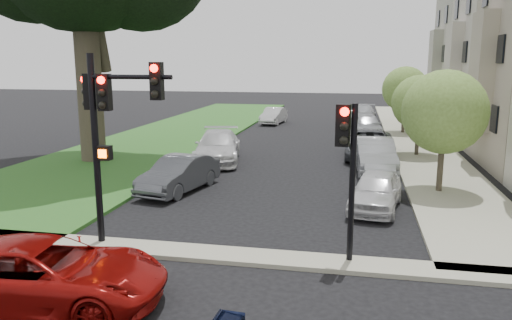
% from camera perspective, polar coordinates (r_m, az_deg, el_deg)
% --- Properties ---
extents(ground, '(140.00, 140.00, 0.00)m').
position_cam_1_polar(ground, '(11.41, -5.14, -14.84)').
color(ground, black).
rests_on(ground, ground).
extents(grass_strip, '(8.00, 44.00, 0.12)m').
position_cam_1_polar(grass_strip, '(36.20, -8.06, 3.31)').
color(grass_strip, '#2A6126').
rests_on(grass_strip, ground).
extents(sidewalk_right, '(3.50, 44.00, 0.12)m').
position_cam_1_polar(sidewalk_right, '(34.37, 17.58, 2.47)').
color(sidewalk_right, '#A5A38C').
rests_on(sidewalk_right, ground).
extents(sidewalk_cross, '(60.00, 1.00, 0.12)m').
position_cam_1_polar(sidewalk_cross, '(13.14, -2.63, -10.87)').
color(sidewalk_cross, '#A5A38C').
rests_on(sidewalk_cross, ground).
extents(house_d, '(7.70, 7.55, 15.97)m').
position_cam_1_polar(house_d, '(41.44, 25.26, 12.90)').
color(house_d, gray).
rests_on(house_d, ground).
extents(small_tree_a, '(3.14, 3.14, 4.71)m').
position_cam_1_polar(small_tree_a, '(19.91, 20.73, 5.14)').
color(small_tree_a, '#40382B').
rests_on(small_tree_a, ground).
extents(small_tree_b, '(2.87, 2.87, 4.31)m').
position_cam_1_polar(small_tree_b, '(27.47, 18.19, 6.24)').
color(small_tree_b, '#40382B').
rests_on(small_tree_b, ground).
extents(small_tree_c, '(3.10, 3.10, 4.65)m').
position_cam_1_polar(small_tree_c, '(35.94, 16.67, 7.76)').
color(small_tree_c, '#40382B').
rests_on(small_tree_c, ground).
extents(traffic_signal_main, '(2.54, 0.65, 5.21)m').
position_cam_1_polar(traffic_signal_main, '(13.69, -16.48, 4.86)').
color(traffic_signal_main, black).
rests_on(traffic_signal_main, ground).
extents(traffic_signal_secondary, '(0.53, 0.43, 4.03)m').
position_cam_1_polar(traffic_signal_secondary, '(12.20, 10.41, 0.69)').
color(traffic_signal_secondary, black).
rests_on(traffic_signal_secondary, ground).
extents(car_cross_near, '(5.31, 2.95, 1.40)m').
position_cam_1_polar(car_cross_near, '(11.42, -23.10, -11.85)').
color(car_cross_near, maroon).
rests_on(car_cross_near, ground).
extents(car_parked_0, '(2.14, 4.03, 1.30)m').
position_cam_1_polar(car_parked_0, '(17.55, 13.54, -3.43)').
color(car_parked_0, silver).
rests_on(car_parked_0, ground).
extents(car_parked_1, '(1.95, 4.77, 1.54)m').
position_cam_1_polar(car_parked_1, '(23.35, 13.43, 0.50)').
color(car_parked_1, '#999BA0').
rests_on(car_parked_1, ground).
extents(car_parked_2, '(2.48, 5.32, 1.47)m').
position_cam_1_polar(car_parked_2, '(26.68, 12.86, 1.78)').
color(car_parked_2, '#3F4247').
rests_on(car_parked_2, ground).
extents(car_parked_3, '(2.32, 4.68, 1.53)m').
position_cam_1_polar(car_parked_3, '(34.39, 12.52, 3.93)').
color(car_parked_3, '#999BA0').
rests_on(car_parked_3, ground).
extents(car_parked_4, '(2.56, 5.21, 1.46)m').
position_cam_1_polar(car_parked_4, '(41.43, 11.98, 5.11)').
color(car_parked_4, '#999BA0').
rests_on(car_parked_4, ground).
extents(car_parked_5, '(2.28, 4.38, 1.37)m').
position_cam_1_polar(car_parked_5, '(19.59, -8.79, -1.61)').
color(car_parked_5, '#3F4247').
rests_on(car_parked_5, ground).
extents(car_parked_6, '(3.15, 5.62, 1.54)m').
position_cam_1_polar(car_parked_6, '(25.13, -4.40, 1.53)').
color(car_parked_6, silver).
rests_on(car_parked_6, ground).
extents(car_parked_9, '(1.77, 4.05, 1.29)m').
position_cam_1_polar(car_parked_9, '(40.39, 2.03, 5.08)').
color(car_parked_9, silver).
rests_on(car_parked_9, ground).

